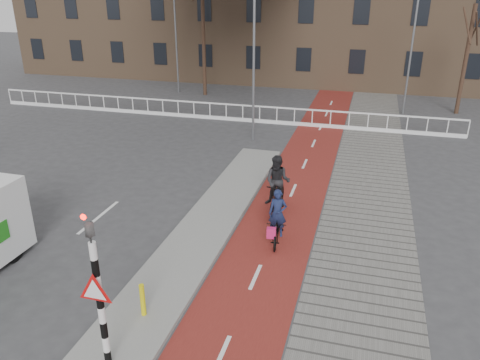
# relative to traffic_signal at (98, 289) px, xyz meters

# --- Properties ---
(ground) EXTENTS (120.00, 120.00, 0.00)m
(ground) POSITION_rel_traffic_signal_xyz_m (0.60, 2.02, -1.99)
(ground) COLOR #38383A
(ground) RESTS_ON ground
(bike_lane) EXTENTS (2.50, 60.00, 0.01)m
(bike_lane) POSITION_rel_traffic_signal_xyz_m (2.10, 12.02, -1.98)
(bike_lane) COLOR maroon
(bike_lane) RESTS_ON ground
(sidewalk) EXTENTS (3.00, 60.00, 0.01)m
(sidewalk) POSITION_rel_traffic_signal_xyz_m (4.90, 12.02, -1.98)
(sidewalk) COLOR slate
(sidewalk) RESTS_ON ground
(curb_island) EXTENTS (1.80, 16.00, 0.12)m
(curb_island) POSITION_rel_traffic_signal_xyz_m (-0.10, 6.02, -1.93)
(curb_island) COLOR gray
(curb_island) RESTS_ON ground
(traffic_signal) EXTENTS (0.80, 0.80, 3.68)m
(traffic_signal) POSITION_rel_traffic_signal_xyz_m (0.00, 0.00, 0.00)
(traffic_signal) COLOR black
(traffic_signal) RESTS_ON curb_island
(bollard) EXTENTS (0.12, 0.12, 0.83)m
(bollard) POSITION_rel_traffic_signal_xyz_m (-0.02, 1.66, -1.45)
(bollard) COLOR yellow
(bollard) RESTS_ON curb_island
(cyclist_near) EXTENTS (0.76, 1.69, 1.73)m
(cyclist_near) POSITION_rel_traffic_signal_xyz_m (2.28, 6.00, -1.40)
(cyclist_near) COLOR black
(cyclist_near) RESTS_ON bike_lane
(cyclist_far) EXTENTS (0.91, 1.94, 2.04)m
(cyclist_far) POSITION_rel_traffic_signal_xyz_m (1.86, 8.06, -1.13)
(cyclist_far) COLOR black
(cyclist_far) RESTS_ON bike_lane
(railing) EXTENTS (28.00, 0.10, 0.99)m
(railing) POSITION_rel_traffic_signal_xyz_m (-4.40, 19.02, -1.68)
(railing) COLOR silver
(railing) RESTS_ON ground
(tree_mid) EXTENTS (0.25, 0.25, 8.63)m
(tree_mid) POSITION_rel_traffic_signal_xyz_m (-6.91, 25.18, 2.32)
(tree_mid) COLOR black
(tree_mid) RESTS_ON ground
(tree_right) EXTENTS (0.24, 0.24, 6.34)m
(tree_right) POSITION_rel_traffic_signal_xyz_m (9.77, 24.36, 1.18)
(tree_right) COLOR black
(tree_right) RESTS_ON ground
(streetlight_near) EXTENTS (0.12, 0.12, 8.01)m
(streetlight_near) POSITION_rel_traffic_signal_xyz_m (-0.98, 15.84, 2.01)
(streetlight_near) COLOR slate
(streetlight_near) RESTS_ON ground
(streetlight_left) EXTENTS (0.12, 0.12, 7.64)m
(streetlight_left) POSITION_rel_traffic_signal_xyz_m (-9.11, 25.54, 1.83)
(streetlight_left) COLOR slate
(streetlight_left) RESTS_ON ground
(streetlight_right) EXTENTS (0.12, 0.12, 7.32)m
(streetlight_right) POSITION_rel_traffic_signal_xyz_m (6.60, 23.33, 1.67)
(streetlight_right) COLOR slate
(streetlight_right) RESTS_ON ground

